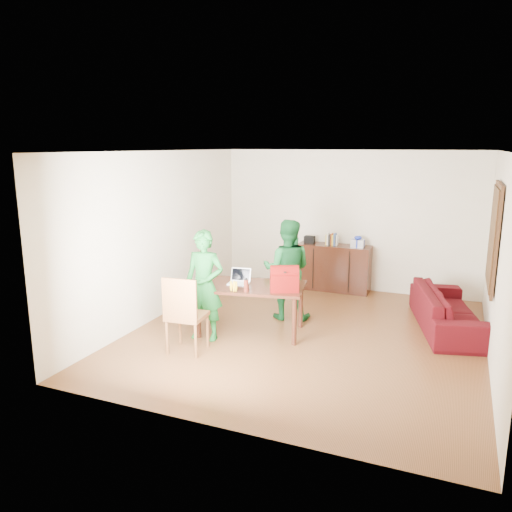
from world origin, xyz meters
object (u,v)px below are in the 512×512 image
at_px(chair, 187,329).
at_px(person_near, 204,285).
at_px(laptop, 239,281).
at_px(sofa, 448,310).
at_px(bottle, 246,285).
at_px(table, 251,291).
at_px(person_far, 287,270).
at_px(red_bag, 284,281).

distance_m(chair, person_near, 0.71).
distance_m(laptop, sofa, 3.26).
bearing_deg(laptop, bottle, -59.10).
height_order(person_near, bottle, person_near).
bearing_deg(sofa, bottle, 106.72).
bearing_deg(laptop, table, -5.51).
height_order(laptop, bottle, laptop).
bearing_deg(person_far, table, 58.03).
xyz_separation_m(chair, person_near, (0.01, 0.51, 0.49)).
xyz_separation_m(person_near, bottle, (0.59, 0.15, 0.03)).
bearing_deg(red_bag, person_far, 83.17).
height_order(table, red_bag, red_bag).
distance_m(table, laptop, 0.24).
xyz_separation_m(person_near, person_far, (0.81, 1.31, 0.01)).
height_order(person_near, person_far, person_far).
distance_m(bottle, sofa, 3.18).
height_order(person_far, sofa, person_far).
relative_size(laptop, bottle, 1.71).
bearing_deg(laptop, person_far, 51.48).
bearing_deg(red_bag, laptop, 150.09).
bearing_deg(sofa, red_bag, 107.84).
xyz_separation_m(person_near, sofa, (3.28, 1.77, -0.50)).
relative_size(chair, red_bag, 2.70).
distance_m(chair, laptop, 1.14).
bearing_deg(person_far, laptop, 47.05).
distance_m(person_far, bottle, 1.18).
bearing_deg(person_far, chair, 52.83).
height_order(chair, bottle, chair).
relative_size(table, red_bag, 4.28).
xyz_separation_m(person_near, red_bag, (1.09, 0.39, 0.08)).
bearing_deg(chair, sofa, 29.62).
distance_m(table, red_bag, 0.62).
bearing_deg(laptop, chair, -117.37).
bearing_deg(red_bag, chair, -164.09).
distance_m(person_far, laptop, 0.97).
relative_size(table, laptop, 5.10).
distance_m(table, chair, 1.18).
bearing_deg(table, chair, -128.70).
relative_size(chair, person_far, 0.66).
height_order(person_near, red_bag, person_near).
height_order(chair, sofa, chair).
xyz_separation_m(person_near, laptop, (0.33, 0.47, -0.02)).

